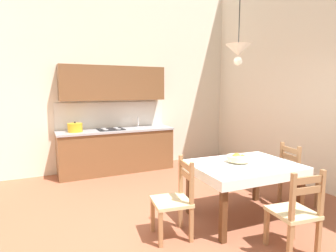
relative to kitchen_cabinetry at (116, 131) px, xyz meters
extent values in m
cube|color=#99563D|center=(0.04, -2.89, -0.91)|extent=(6.17, 6.92, 0.10)
cube|color=silver|center=(0.04, 0.33, 1.26)|extent=(6.17, 0.12, 4.23)
cube|color=brown|center=(0.01, -0.04, -0.43)|extent=(2.35, 0.60, 0.86)
cube|color=#9E9EA3|center=(0.01, -0.05, 0.02)|extent=(2.38, 0.63, 0.04)
cube|color=silver|center=(0.01, 0.26, 0.32)|extent=(2.35, 0.01, 0.55)
cube|color=brown|center=(0.01, 0.09, 0.99)|extent=(2.16, 0.34, 0.70)
cube|color=black|center=(0.01, -0.31, -0.81)|extent=(2.31, 0.02, 0.09)
cylinder|color=silver|center=(0.53, -0.04, 0.04)|extent=(0.34, 0.34, 0.02)
cylinder|color=silver|center=(0.53, 0.10, 0.15)|extent=(0.02, 0.02, 0.22)
cube|color=black|center=(-0.11, -0.04, 0.05)|extent=(0.52, 0.42, 0.01)
cylinder|color=silver|center=(-0.24, -0.14, 0.06)|extent=(0.11, 0.11, 0.01)
cylinder|color=silver|center=(0.02, -0.14, 0.06)|extent=(0.11, 0.11, 0.01)
cylinder|color=silver|center=(-0.24, 0.06, 0.06)|extent=(0.11, 0.11, 0.01)
cylinder|color=silver|center=(0.02, 0.06, 0.06)|extent=(0.11, 0.11, 0.01)
cylinder|color=gold|center=(-0.82, -0.06, 0.12)|extent=(0.28, 0.28, 0.15)
cylinder|color=gold|center=(-0.82, -0.06, 0.20)|extent=(0.29, 0.29, 0.02)
sphere|color=black|center=(-0.82, -0.06, 0.23)|extent=(0.04, 0.04, 0.04)
cube|color=#56331C|center=(0.94, -2.89, -0.12)|extent=(1.33, 1.01, 0.02)
cube|color=#56331C|center=(0.34, -3.28, -0.49)|extent=(0.07, 0.07, 0.73)
cube|color=#56331C|center=(1.51, -3.33, -0.49)|extent=(0.07, 0.07, 0.73)
cube|color=#56331C|center=(0.38, -2.45, -0.49)|extent=(0.07, 0.07, 0.73)
cube|color=#56331C|center=(1.55, -2.50, -0.49)|extent=(0.07, 0.07, 0.73)
cube|color=white|center=(0.94, -2.89, -0.10)|extent=(1.40, 1.07, 0.00)
cube|color=white|center=(0.92, -3.40, -0.17)|extent=(1.35, 0.07, 0.12)
cube|color=white|center=(0.97, -2.39, -0.17)|extent=(1.35, 0.07, 0.12)
cube|color=white|center=(0.27, -2.86, -0.17)|extent=(0.05, 1.01, 0.12)
cube|color=white|center=(1.62, -2.92, -0.17)|extent=(0.05, 1.01, 0.12)
cube|color=#D1BC89|center=(-0.13, -2.91, -0.43)|extent=(0.48, 0.48, 0.04)
cube|color=#A3754C|center=(-0.34, -3.06, -0.65)|extent=(0.05, 0.05, 0.41)
cube|color=#A3754C|center=(-0.28, -2.71, -0.65)|extent=(0.05, 0.05, 0.41)
cube|color=#A3754C|center=(0.02, -3.12, -0.39)|extent=(0.05, 0.05, 0.93)
cube|color=#A3754C|center=(0.07, -2.76, -0.39)|extent=(0.05, 0.05, 0.93)
cube|color=#A3754C|center=(0.05, -2.94, -0.01)|extent=(0.07, 0.32, 0.07)
cube|color=#A3754C|center=(0.05, -2.94, -0.12)|extent=(0.07, 0.32, 0.07)
cube|color=#D1BC89|center=(2.02, -2.89, -0.43)|extent=(0.49, 0.49, 0.04)
cube|color=#A3754C|center=(2.22, -2.74, -0.65)|extent=(0.05, 0.05, 0.41)
cube|color=#A3754C|center=(2.16, -3.09, -0.65)|extent=(0.05, 0.05, 0.41)
cube|color=#A3754C|center=(1.87, -2.68, -0.39)|extent=(0.05, 0.05, 0.93)
cube|color=#A3754C|center=(1.81, -3.03, -0.39)|extent=(0.05, 0.05, 0.93)
cube|color=#A3754C|center=(1.84, -2.85, -0.01)|extent=(0.08, 0.32, 0.07)
cube|color=#A3754C|center=(1.84, -2.85, -0.12)|extent=(0.08, 0.32, 0.07)
cube|color=#D1BC89|center=(0.90, -3.73, -0.43)|extent=(0.47, 0.47, 0.04)
cube|color=#A3754C|center=(0.75, -3.53, -0.65)|extent=(0.05, 0.05, 0.41)
cube|color=#A3754C|center=(1.10, -3.57, -0.65)|extent=(0.05, 0.05, 0.41)
cube|color=#A3754C|center=(0.70, -3.88, -0.39)|extent=(0.05, 0.05, 0.93)
cube|color=#A3754C|center=(1.06, -3.93, -0.39)|extent=(0.05, 0.05, 0.93)
cube|color=#A3754C|center=(0.88, -3.91, -0.01)|extent=(0.32, 0.06, 0.07)
cube|color=#A3754C|center=(0.88, -3.91, -0.12)|extent=(0.32, 0.06, 0.07)
cylinder|color=beige|center=(0.91, -2.82, -0.09)|extent=(0.17, 0.17, 0.02)
cylinder|color=beige|center=(0.91, -2.82, -0.04)|extent=(0.30, 0.30, 0.07)
sphere|color=orange|center=(0.86, -2.81, -0.03)|extent=(0.09, 0.09, 0.09)
sphere|color=orange|center=(0.97, -2.84, -0.04)|extent=(0.08, 0.08, 0.08)
sphere|color=orange|center=(0.91, -2.79, -0.03)|extent=(0.10, 0.10, 0.10)
cylinder|color=black|center=(0.86, -2.81, 1.69)|extent=(0.01, 0.01, 0.57)
cone|color=silver|center=(0.86, -2.81, 1.36)|extent=(0.32, 0.32, 0.14)
sphere|color=white|center=(0.86, -2.81, 1.22)|extent=(0.11, 0.11, 0.11)
camera|label=1|loc=(-1.51, -5.71, 0.87)|focal=29.99mm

